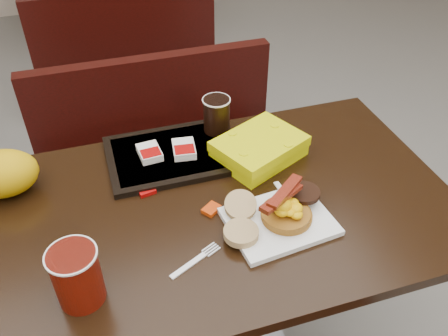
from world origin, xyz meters
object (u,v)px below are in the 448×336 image
object	(u,v)px
coffee_cup_near	(77,276)
paper_bag	(3,174)
hashbrown_sleeve_left	(150,152)
hashbrown_sleeve_right	(184,149)
coffee_cup_far	(217,115)
bench_near_n	(165,161)
bench_far_s	(123,41)
pancake_stack	(287,214)
platter	(279,221)
clamshell	(259,148)
knife	(291,203)
tray	(174,154)
fork	(188,266)
table_near	(215,298)

from	to	relation	value
coffee_cup_near	paper_bag	xyz separation A→B (m)	(-0.15, 0.38, -0.01)
paper_bag	hashbrown_sleeve_left	bearing A→B (deg)	2.90
hashbrown_sleeve_right	coffee_cup_far	world-z (taller)	coffee_cup_far
bench_near_n	hashbrown_sleeve_right	size ratio (longest dim) A/B	12.36
bench_far_s	coffee_cup_far	bearing A→B (deg)	-86.56
bench_near_n	hashbrown_sleeve_right	distance (m)	0.64
pancake_stack	paper_bag	xyz separation A→B (m)	(-0.63, 0.31, 0.03)
bench_near_n	pancake_stack	distance (m)	0.92
platter	hashbrown_sleeve_right	distance (m)	0.35
hashbrown_sleeve_right	paper_bag	size ratio (longest dim) A/B	0.47
hashbrown_sleeve_left	clamshell	world-z (taller)	clamshell
hashbrown_sleeve_right	bench_near_n	bearing A→B (deg)	94.90
platter	coffee_cup_far	world-z (taller)	coffee_cup_far
bench_far_s	bench_near_n	bearing A→B (deg)	-90.00
pancake_stack	coffee_cup_near	world-z (taller)	coffee_cup_near
coffee_cup_near	knife	distance (m)	0.53
knife	tray	xyz separation A→B (m)	(-0.23, 0.27, 0.01)
bench_near_n	clamshell	world-z (taller)	clamshell
fork	paper_bag	world-z (taller)	paper_bag
pancake_stack	fork	distance (m)	0.26
bench_far_s	clamshell	distance (m)	1.81
coffee_cup_near	fork	bearing A→B (deg)	3.10
table_near	bench_far_s	distance (m)	1.90
coffee_cup_near	fork	world-z (taller)	coffee_cup_near
pancake_stack	hashbrown_sleeve_left	distance (m)	0.42
tray	coffee_cup_far	world-z (taller)	coffee_cup_far
hashbrown_sleeve_left	paper_bag	xyz separation A→B (m)	(-0.37, -0.02, 0.03)
coffee_cup_far	bench_near_n	bearing A→B (deg)	103.21
pancake_stack	knife	size ratio (longest dim) A/B	0.70
pancake_stack	knife	bearing A→B (deg)	55.04
pancake_stack	tray	bearing A→B (deg)	120.97
platter	paper_bag	bearing A→B (deg)	147.12
pancake_stack	bench_near_n	bearing A→B (deg)	100.53
bench_far_s	knife	xyz separation A→B (m)	(0.19, -1.95, 0.39)
bench_near_n	coffee_cup_near	distance (m)	1.04
bench_far_s	pancake_stack	size ratio (longest dim) A/B	8.32
tray	clamshell	world-z (taller)	clamshell
knife	coffee_cup_far	bearing A→B (deg)	-169.12
hashbrown_sleeve_right	paper_bag	world-z (taller)	paper_bag
tray	hashbrown_sleeve_right	distance (m)	0.03
hashbrown_sleeve_left	coffee_cup_far	distance (m)	0.22
platter	paper_bag	world-z (taller)	paper_bag
platter	fork	distance (m)	0.24
fork	clamshell	size ratio (longest dim) A/B	0.58
pancake_stack	paper_bag	distance (m)	0.70
pancake_stack	hashbrown_sleeve_right	distance (m)	0.36
platter	coffee_cup_far	xyz separation A→B (m)	(-0.03, 0.39, 0.06)
knife	hashbrown_sleeve_right	distance (m)	0.33
hashbrown_sleeve_left	clamshell	bearing A→B (deg)	-19.69
fork	clamshell	world-z (taller)	clamshell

